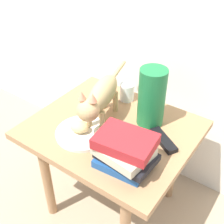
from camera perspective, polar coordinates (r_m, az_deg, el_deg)
ground_plane at (r=1.65m, az=0.00°, el=-16.91°), size 6.00×6.00×0.00m
side_table at (r=1.33m, az=0.00°, el=-5.45°), size 0.69×0.59×0.52m
plate at (r=1.24m, az=-5.61°, el=-3.99°), size 0.23×0.23×0.01m
bread_roll at (r=1.22m, az=-6.28°, el=-2.85°), size 0.10×0.08×0.05m
cat at (r=1.23m, az=-2.29°, el=2.92°), size 0.17×0.47×0.23m
book_stack at (r=1.07m, az=2.48°, el=-7.52°), size 0.22×0.18×0.13m
green_vase at (r=1.24m, az=7.63°, el=2.80°), size 0.11×0.11×0.26m
candle_jar at (r=1.43m, az=2.90°, el=3.73°), size 0.07×0.07×0.08m
tv_remote at (r=1.22m, az=9.84°, el=-5.34°), size 0.15×0.12×0.02m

